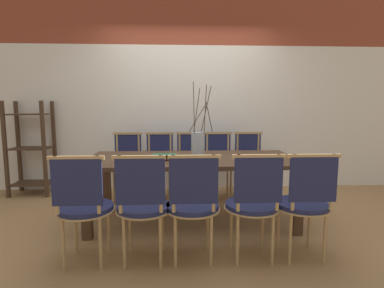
{
  "coord_description": "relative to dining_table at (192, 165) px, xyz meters",
  "views": [
    {
      "loc": [
        -0.16,
        -3.23,
        1.27
      ],
      "look_at": [
        0.0,
        0.0,
        0.87
      ],
      "focal_mm": 28.0,
      "sensor_mm": 36.0,
      "label": 1
    }
  ],
  "objects": [
    {
      "name": "chair_far_center",
      "position": [
        0.02,
        0.89,
        -0.13
      ],
      "size": [
        0.46,
        0.46,
        0.92
      ],
      "rotation": [
        0.0,
        0.0,
        3.14
      ],
      "color": "#1E234C",
      "rests_on": "ground_plane"
    },
    {
      "name": "chair_far_left",
      "position": [
        -0.41,
        0.89,
        -0.13
      ],
      "size": [
        0.46,
        0.46,
        0.92
      ],
      "rotation": [
        0.0,
        0.0,
        3.14
      ],
      "color": "#1E234C",
      "rests_on": "ground_plane"
    },
    {
      "name": "chair_near_center",
      "position": [
        -0.04,
        -0.89,
        -0.13
      ],
      "size": [
        0.46,
        0.46,
        0.92
      ],
      "color": "#1E234C",
      "rests_on": "ground_plane"
    },
    {
      "name": "ground_plane",
      "position": [
        0.0,
        0.0,
        -0.63
      ],
      "size": [
        16.0,
        16.0,
        0.0
      ],
      "primitive_type": "plane",
      "color": "#A87F51"
    },
    {
      "name": "chair_far_rightend",
      "position": [
        0.86,
        0.89,
        -0.13
      ],
      "size": [
        0.46,
        0.46,
        0.92
      ],
      "rotation": [
        0.0,
        0.0,
        3.14
      ],
      "color": "#1E234C",
      "rests_on": "ground_plane"
    },
    {
      "name": "chair_near_right",
      "position": [
        0.46,
        -0.89,
        -0.13
      ],
      "size": [
        0.46,
        0.46,
        0.92
      ],
      "color": "#1E234C",
      "rests_on": "ground_plane"
    },
    {
      "name": "chair_near_left",
      "position": [
        -0.44,
        -0.89,
        -0.13
      ],
      "size": [
        0.46,
        0.46,
        0.92
      ],
      "color": "#1E234C",
      "rests_on": "ground_plane"
    },
    {
      "name": "book_stack",
      "position": [
        -0.29,
        -0.09,
        0.12
      ],
      "size": [
        0.26,
        0.21,
        0.05
      ],
      "color": "#842D8C",
      "rests_on": "dining_table"
    },
    {
      "name": "chair_far_right",
      "position": [
        0.42,
        0.89,
        -0.13
      ],
      "size": [
        0.46,
        0.46,
        0.92
      ],
      "rotation": [
        0.0,
        0.0,
        3.14
      ],
      "color": "#1E234C",
      "rests_on": "ground_plane"
    },
    {
      "name": "dining_table",
      "position": [
        0.0,
        0.0,
        0.0
      ],
      "size": [
        2.28,
        1.04,
        0.72
      ],
      "color": "#4C3321",
      "rests_on": "ground_plane"
    },
    {
      "name": "chair_near_leftend",
      "position": [
        -0.91,
        -0.89,
        -0.13
      ],
      "size": [
        0.46,
        0.46,
        0.92
      ],
      "color": "#1E234C",
      "rests_on": "ground_plane"
    },
    {
      "name": "shelving_rack",
      "position": [
        -2.28,
        1.17,
        0.04
      ],
      "size": [
        0.57,
        0.4,
        1.36
      ],
      "color": "#422D1E",
      "rests_on": "ground_plane"
    },
    {
      "name": "chair_near_rightend",
      "position": [
        0.89,
        -0.89,
        -0.13
      ],
      "size": [
        0.46,
        0.46,
        0.92
      ],
      "color": "#1E234C",
      "rests_on": "ground_plane"
    },
    {
      "name": "vase_centerpiece",
      "position": [
        0.07,
        0.05,
        0.24
      ],
      "size": [
        0.27,
        0.32,
        0.83
      ],
      "color": "#B2BCC1",
      "rests_on": "dining_table"
    },
    {
      "name": "chair_far_leftend",
      "position": [
        -0.86,
        0.89,
        -0.13
      ],
      "size": [
        0.46,
        0.46,
        0.92
      ],
      "rotation": [
        0.0,
        0.0,
        3.14
      ],
      "color": "#1E234C",
      "rests_on": "ground_plane"
    },
    {
      "name": "wall_rear",
      "position": [
        0.0,
        1.43,
        0.97
      ],
      "size": [
        12.0,
        0.06,
        3.2
      ],
      "color": "white",
      "rests_on": "ground_plane"
    }
  ]
}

